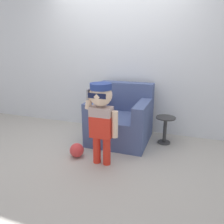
{
  "coord_description": "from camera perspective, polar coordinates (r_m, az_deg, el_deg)",
  "views": [
    {
      "loc": [
        1.14,
        -2.89,
        1.47
      ],
      "look_at": [
        0.17,
        -0.13,
        0.59
      ],
      "focal_mm": 35.0,
      "sensor_mm": 36.0,
      "label": 1
    }
  ],
  "objects": [
    {
      "name": "wall_back",
      "position": [
        3.88,
        2.32,
        14.2
      ],
      "size": [
        10.0,
        0.05,
        2.6
      ],
      "color": "silver",
      "rests_on": "ground_plane"
    },
    {
      "name": "armchair",
      "position": [
        3.53,
        2.42,
        -2.07
      ],
      "size": [
        0.9,
        0.9,
        0.9
      ],
      "color": "#475684",
      "rests_on": "ground_plane"
    },
    {
      "name": "side_table",
      "position": [
        3.51,
        13.69,
        -3.93
      ],
      "size": [
        0.3,
        0.3,
        0.43
      ],
      "color": "#333333",
      "rests_on": "ground_plane"
    },
    {
      "name": "toy_ball",
      "position": [
        3.1,
        -9.18,
        -9.81
      ],
      "size": [
        0.19,
        0.19,
        0.19
      ],
      "color": "#D13838",
      "rests_on": "ground_plane"
    },
    {
      "name": "ground_plane",
      "position": [
        3.44,
        -1.98,
        -8.61
      ],
      "size": [
        10.0,
        10.0,
        0.0
      ],
      "primitive_type": "plane",
      "color": "#ADA89E"
    },
    {
      "name": "person_child",
      "position": [
        2.67,
        -2.8,
        0.06
      ],
      "size": [
        0.43,
        0.32,
        1.06
      ],
      "color": "red",
      "rests_on": "ground_plane"
    }
  ]
}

